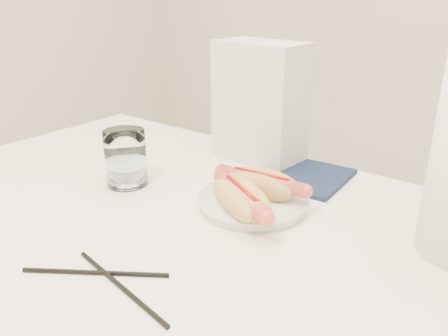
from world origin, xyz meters
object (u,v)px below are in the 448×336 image
Objects in this scene: plate at (253,203)px; hotdog_right at (241,199)px; table at (173,246)px; napkin_box at (260,103)px; water_glass at (126,158)px; hotdog_left at (261,184)px.

hotdog_right is at bearing -78.74° from plate.
napkin_box is at bearing 96.77° from table.
table is 4.56× the size of napkin_box.
plate is 0.06m from hotdog_right.
hotdog_left is at bearing 19.22° from water_glass.
napkin_box is (0.13, 0.28, 0.08)m from water_glass.
hotdog_left is at bearing 56.26° from table.
napkin_box is at bearing 146.68° from hotdog_right.
hotdog_right is 0.32m from napkin_box.
water_glass is at bearing 164.03° from table.
table is 0.19m from hotdog_left.
table is at bearing -78.15° from napkin_box.
hotdog_left is 0.25m from napkin_box.
hotdog_left is at bearing -50.76° from napkin_box.
hotdog_right is (0.10, 0.06, 0.10)m from table.
hotdog_right reaches higher than plate.
hotdog_left is (0.09, 0.14, 0.10)m from table.
hotdog_right is at bearing -57.35° from napkin_box.
plate is at bearing -54.01° from napkin_box.
plate is 0.27m from water_glass.
hotdog_left is 1.55× the size of water_glass.
water_glass reaches higher than hotdog_left.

